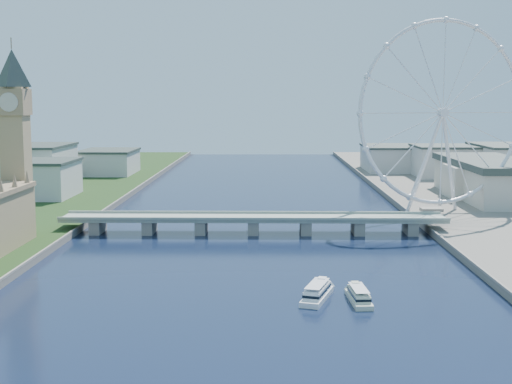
{
  "coord_description": "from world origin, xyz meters",
  "views": [
    {
      "loc": [
        8.1,
        -103.94,
        76.3
      ],
      "look_at": [
        2.97,
        210.0,
        35.51
      ],
      "focal_mm": 50.0,
      "sensor_mm": 36.0,
      "label": 1
    }
  ],
  "objects": [
    {
      "name": "big_ben",
      "position": [
        -128.0,
        278.0,
        66.57
      ],
      "size": [
        20.02,
        20.02,
        110.0
      ],
      "color": "tan",
      "rests_on": "ground"
    },
    {
      "name": "westminster_bridge",
      "position": [
        0.0,
        300.0,
        6.63
      ],
      "size": [
        220.0,
        22.0,
        9.5
      ],
      "color": "gray",
      "rests_on": "ground"
    },
    {
      "name": "london_eye",
      "position": [
        119.98,
        355.08,
        67.52
      ],
      "size": [
        113.6,
        39.12,
        124.3
      ],
      "color": "silver",
      "rests_on": "ground"
    },
    {
      "name": "county_hall",
      "position": [
        175.0,
        430.0,
        0.0
      ],
      "size": [
        54.0,
        144.0,
        35.0
      ],
      "primitive_type": null,
      "color": "beige",
      "rests_on": "ground"
    },
    {
      "name": "city_skyline",
      "position": [
        39.22,
        560.08,
        16.96
      ],
      "size": [
        505.0,
        280.0,
        32.0
      ],
      "color": "beige",
      "rests_on": "ground"
    },
    {
      "name": "tour_boat_near",
      "position": [
        27.28,
        163.06,
        0.0
      ],
      "size": [
        16.28,
        31.35,
        6.72
      ],
      "primitive_type": null,
      "rotation": [
        0.0,
        0.0,
        -0.3
      ],
      "color": "white",
      "rests_on": "ground"
    },
    {
      "name": "tour_boat_far",
      "position": [
        42.86,
        159.54,
        0.0
      ],
      "size": [
        8.69,
        27.95,
        6.07
      ],
      "primitive_type": null,
      "rotation": [
        0.0,
        0.0,
        0.06
      ],
      "color": "beige",
      "rests_on": "ground"
    }
  ]
}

